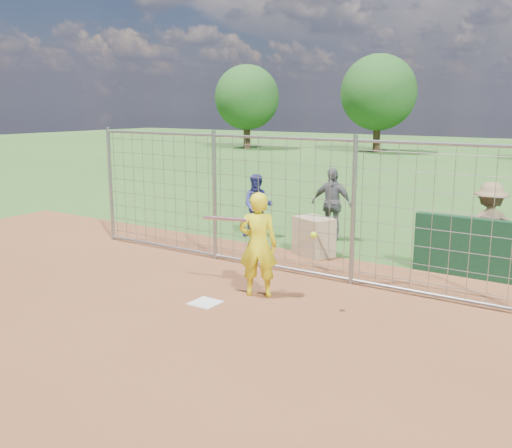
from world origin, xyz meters
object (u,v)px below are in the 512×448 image
Objects in this scene: batter at (258,245)px; bystander_b at (331,204)px; bystander_c at (489,228)px; equipment_bin at (314,236)px; bystander_a at (258,206)px.

batter is 1.03× the size of bystander_b.
bystander_c reaches higher than equipment_bin.
bystander_a is 0.89× the size of bystander_b.
bystander_a is 2.08m from equipment_bin.
bystander_a is at bearing -81.21° from batter.
equipment_bin is at bearing -105.51° from batter.
bystander_b is 0.99× the size of bystander_c.
batter is at bearing 25.69° from bystander_c.
bystander_b is 3.70m from bystander_c.
bystander_c is (3.61, -0.79, 0.01)m from bystander_b.
batter reaches higher than equipment_bin.
bystander_b is at bearing -104.29° from batter.
batter is at bearing -82.83° from bystander_b.
bystander_a is 0.88× the size of bystander_c.
bystander_c is at bearing -153.95° from batter.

